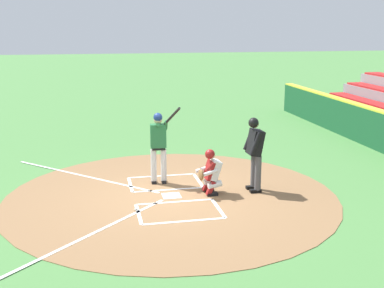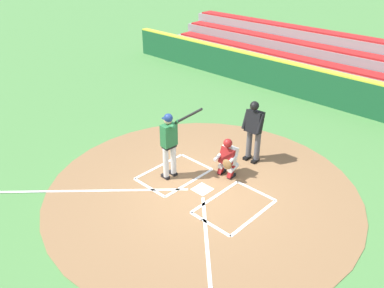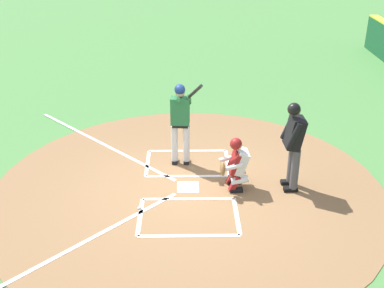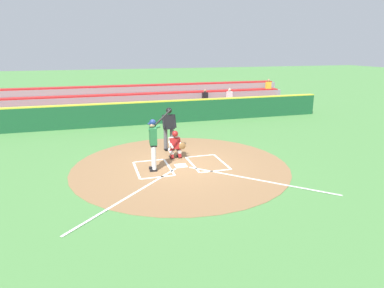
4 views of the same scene
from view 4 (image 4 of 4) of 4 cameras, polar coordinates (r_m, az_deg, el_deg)
name	(u,v)px [view 4 (image 4 of 4)]	position (r m, az deg, el deg)	size (l,w,h in m)	color
ground_plane	(181,166)	(12.57, -1.91, -3.75)	(120.00, 120.00, 0.00)	#4C8442
dirt_circle	(181,166)	(12.57, -1.91, -3.72)	(8.00, 8.00, 0.01)	olive
home_plate_and_chalk	(187,174)	(11.77, -0.81, -5.07)	(7.93, 4.91, 0.01)	white
batter	(153,141)	(11.90, -6.57, 0.55)	(0.97, 0.66, 2.13)	silver
catcher	(175,144)	(13.29, -2.84, 0.01)	(0.61, 0.61, 1.13)	black
plate_umpire	(169,126)	(14.22, -3.96, 3.09)	(0.59, 0.42, 1.86)	#4C4C51
baseball	(209,171)	(11.95, 2.97, -4.66)	(0.07, 0.07, 0.07)	white
backstop_wall	(147,113)	(19.52, -7.62, 5.27)	(22.00, 0.36, 1.31)	#19512D
bleacher_stand	(140,105)	(22.14, -8.75, 6.64)	(20.00, 3.40, 2.10)	gray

